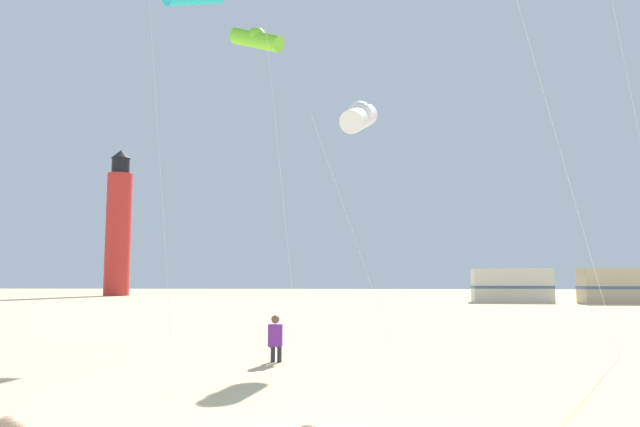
{
  "coord_description": "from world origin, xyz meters",
  "views": [
    {
      "loc": [
        0.67,
        -6.57,
        2.06
      ],
      "look_at": [
        -0.75,
        13.78,
        4.27
      ],
      "focal_mm": 33.3,
      "sensor_mm": 36.0,
      "label": 1
    }
  ],
  "objects_px": {
    "kite_tube_lime": "(257,39)",
    "rv_van_cream": "(512,285)",
    "kite_tube_white": "(359,117)",
    "kite_flyer_standing": "(275,338)",
    "lighthouse_distant": "(118,227)",
    "rv_van_tan": "(622,286)"
  },
  "relations": [
    {
      "from": "kite_tube_white",
      "to": "kite_flyer_standing",
      "type": "bearing_deg",
      "value": -121.15
    },
    {
      "from": "kite_flyer_standing",
      "to": "rv_van_cream",
      "type": "height_order",
      "value": "rv_van_cream"
    },
    {
      "from": "kite_tube_lime",
      "to": "rv_van_cream",
      "type": "height_order",
      "value": "kite_tube_lime"
    },
    {
      "from": "rv_van_cream",
      "to": "kite_flyer_standing",
      "type": "bearing_deg",
      "value": -109.43
    },
    {
      "from": "lighthouse_distant",
      "to": "kite_flyer_standing",
      "type": "bearing_deg",
      "value": -63.48
    },
    {
      "from": "kite_flyer_standing",
      "to": "kite_tube_white",
      "type": "xyz_separation_m",
      "value": [
        2.06,
        3.4,
        6.36
      ]
    },
    {
      "from": "kite_tube_white",
      "to": "rv_van_cream",
      "type": "relative_size",
      "value": 1.18
    },
    {
      "from": "kite_tube_white",
      "to": "kite_tube_lime",
      "type": "distance_m",
      "value": 9.13
    },
    {
      "from": "lighthouse_distant",
      "to": "rv_van_tan",
      "type": "xyz_separation_m",
      "value": [
        48.49,
        -16.87,
        -6.45
      ]
    },
    {
      "from": "kite_flyer_standing",
      "to": "rv_van_cream",
      "type": "bearing_deg",
      "value": -115.71
    },
    {
      "from": "kite_tube_white",
      "to": "lighthouse_distant",
      "type": "xyz_separation_m",
      "value": [
        -27.76,
        48.1,
        0.86
      ]
    },
    {
      "from": "kite_tube_lime",
      "to": "rv_van_cream",
      "type": "distance_m",
      "value": 33.71
    },
    {
      "from": "lighthouse_distant",
      "to": "rv_van_tan",
      "type": "bearing_deg",
      "value": -19.19
    },
    {
      "from": "lighthouse_distant",
      "to": "rv_van_cream",
      "type": "bearing_deg",
      "value": -20.21
    },
    {
      "from": "kite_tube_lime",
      "to": "lighthouse_distant",
      "type": "height_order",
      "value": "lighthouse_distant"
    },
    {
      "from": "kite_flyer_standing",
      "to": "kite_tube_white",
      "type": "bearing_deg",
      "value": -125.06
    },
    {
      "from": "kite_tube_white",
      "to": "rv_van_cream",
      "type": "xyz_separation_m",
      "value": [
        12.6,
        33.24,
        -5.58
      ]
    },
    {
      "from": "lighthouse_distant",
      "to": "rv_van_cream",
      "type": "xyz_separation_m",
      "value": [
        40.35,
        -14.86,
        -6.45
      ]
    },
    {
      "from": "kite_tube_white",
      "to": "kite_tube_lime",
      "type": "relative_size",
      "value": 0.6
    },
    {
      "from": "kite_tube_white",
      "to": "lighthouse_distant",
      "type": "height_order",
      "value": "lighthouse_distant"
    },
    {
      "from": "lighthouse_distant",
      "to": "rv_van_tan",
      "type": "relative_size",
      "value": 2.61
    },
    {
      "from": "rv_van_cream",
      "to": "lighthouse_distant",
      "type": "bearing_deg",
      "value": 162.15
    }
  ]
}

